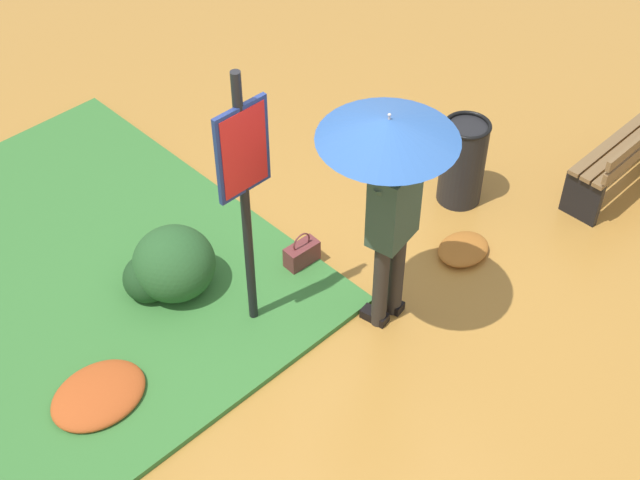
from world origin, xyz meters
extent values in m
plane|color=#B27A33|center=(0.00, 0.00, 0.00)|extent=(18.00, 18.00, 0.00)
cylinder|color=#2D2823|center=(-0.32, 0.10, 0.43)|extent=(0.12, 0.12, 0.86)
cylinder|color=#2D2823|center=(-0.14, 0.10, 0.43)|extent=(0.12, 0.12, 0.86)
cube|color=black|center=(-0.32, 0.06, 0.04)|extent=(0.15, 0.24, 0.08)
cube|color=black|center=(-0.14, 0.06, 0.04)|extent=(0.15, 0.24, 0.08)
cube|color=#334738|center=(-0.23, 0.10, 1.18)|extent=(0.42, 0.31, 0.64)
sphere|color=tan|center=(-0.23, 0.10, 1.64)|extent=(0.20, 0.20, 0.20)
ellipsoid|color=black|center=(-0.23, 0.10, 1.67)|extent=(0.20, 0.20, 0.15)
cylinder|color=#334738|center=(-0.44, 0.07, 1.39)|extent=(0.18, 0.13, 0.18)
cylinder|color=#334738|center=(-0.40, 0.06, 1.48)|extent=(0.24, 0.11, 0.33)
cube|color=black|center=(-0.32, 0.08, 1.62)|extent=(0.07, 0.03, 0.14)
cylinder|color=#334738|center=(-0.06, 0.10, 1.42)|extent=(0.11, 0.10, 0.09)
cylinder|color=#334738|center=(-0.08, 0.11, 1.51)|extent=(0.10, 0.09, 0.23)
cylinder|color=#A5A5AD|center=(-0.09, 0.12, 1.83)|extent=(0.02, 0.02, 0.41)
cone|color=#264C8C|center=(-0.09, 0.12, 1.92)|extent=(0.96, 0.96, 0.16)
sphere|color=#A5A5AD|center=(-0.09, 0.12, 2.03)|extent=(0.02, 0.02, 0.02)
cylinder|color=black|center=(0.55, -0.62, 1.15)|extent=(0.07, 0.07, 2.30)
cube|color=navy|center=(0.55, -0.60, 1.70)|extent=(0.44, 0.04, 0.70)
cube|color=red|center=(0.55, -0.58, 1.70)|extent=(0.38, 0.01, 0.64)
cube|color=brown|center=(-0.14, -0.78, 0.12)|extent=(0.31, 0.15, 0.24)
torus|color=brown|center=(-0.14, -0.78, 0.28)|extent=(0.18, 0.02, 0.18)
cube|color=black|center=(-2.34, 0.49, 0.22)|extent=(0.06, 0.36, 0.44)
cube|color=brown|center=(-2.98, 0.37, 0.46)|extent=(1.40, 0.12, 0.04)
cube|color=brown|center=(-2.98, 0.49, 0.46)|extent=(1.40, 0.12, 0.04)
cube|color=brown|center=(-2.98, 0.61, 0.46)|extent=(1.40, 0.12, 0.04)
cylinder|color=black|center=(-1.78, -0.42, 0.40)|extent=(0.40, 0.40, 0.80)
torus|color=black|center=(-1.78, -0.42, 0.82)|extent=(0.42, 0.42, 0.04)
ellipsoid|color=#285628|center=(0.78, -1.30, 0.30)|extent=(0.67, 0.67, 0.60)
ellipsoid|color=#1E421E|center=(0.98, -1.40, 0.20)|extent=(0.40, 0.40, 0.40)
ellipsoid|color=#A86023|center=(-1.23, 0.07, 0.05)|extent=(0.49, 0.39, 0.11)
ellipsoid|color=#B74C1E|center=(1.89, -0.80, 0.08)|extent=(0.72, 0.58, 0.16)
camera|label=1|loc=(3.47, 3.12, 5.30)|focal=49.76mm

